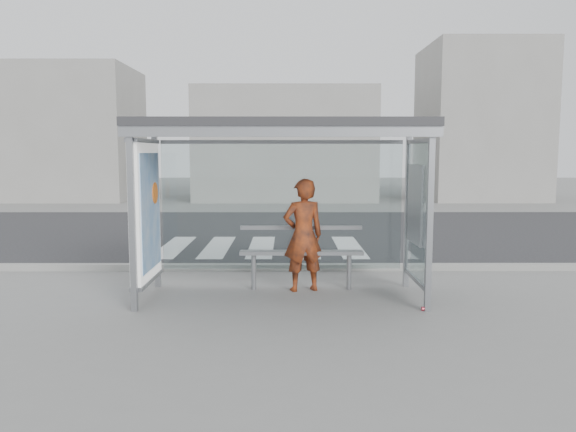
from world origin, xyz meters
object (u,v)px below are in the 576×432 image
Objects in this scene: soda_can at (425,309)px; bench at (301,252)px; bus_shelter at (256,164)px; person at (303,235)px.

bench is at bearing 143.51° from soda_can.
bus_shelter reaches higher than bench.
soda_can is at bearing 130.17° from person.
bus_shelter is 1.37m from person.
bus_shelter is 3.15m from soda_can.
bus_shelter reaches higher than person.
bench is (0.68, 0.48, -1.39)m from bus_shelter.
person is 16.42× the size of soda_can.
bench is at bearing 34.95° from bus_shelter.
person is 0.30m from bench.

